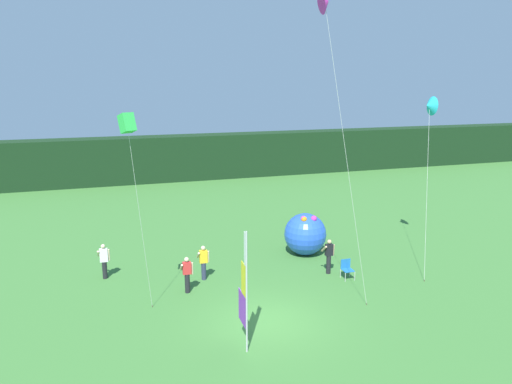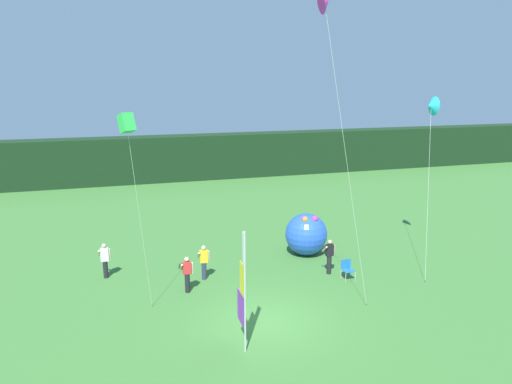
# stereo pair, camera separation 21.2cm
# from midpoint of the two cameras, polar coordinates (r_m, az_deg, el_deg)

# --- Properties ---
(ground_plane) EXTENTS (120.00, 120.00, 0.00)m
(ground_plane) POSITION_cam_midpoint_polar(r_m,az_deg,el_deg) (18.90, 1.64, -15.20)
(ground_plane) COLOR #3D7533
(distant_treeline) EXTENTS (80.00, 2.40, 4.02)m
(distant_treeline) POSITION_cam_midpoint_polar(r_m,az_deg,el_deg) (43.98, -9.59, 4.01)
(distant_treeline) COLOR black
(distant_treeline) RESTS_ON ground
(banner_flag) EXTENTS (0.06, 1.03, 4.29)m
(banner_flag) POSITION_cam_midpoint_polar(r_m,az_deg,el_deg) (16.41, -1.21, -11.82)
(banner_flag) COLOR #B7B7BC
(banner_flag) RESTS_ON ground
(person_near_banner) EXTENTS (0.55, 0.48, 1.68)m
(person_near_banner) POSITION_cam_midpoint_polar(r_m,az_deg,el_deg) (23.03, 8.99, -7.50)
(person_near_banner) COLOR black
(person_near_banner) RESTS_ON ground
(person_mid_field) EXTENTS (0.55, 0.48, 1.67)m
(person_mid_field) POSITION_cam_midpoint_polar(r_m,az_deg,el_deg) (23.35, -17.29, -7.69)
(person_mid_field) COLOR black
(person_mid_field) RESTS_ON ground
(person_far_left) EXTENTS (0.55, 0.48, 1.62)m
(person_far_left) POSITION_cam_midpoint_polar(r_m,az_deg,el_deg) (21.08, -7.91, -9.58)
(person_far_left) COLOR black
(person_far_left) RESTS_ON ground
(person_far_right) EXTENTS (0.55, 0.48, 1.63)m
(person_far_right) POSITION_cam_midpoint_polar(r_m,az_deg,el_deg) (22.27, -5.95, -8.22)
(person_far_right) COLOR #2D334C
(person_far_right) RESTS_ON ground
(inflatable_balloon) EXTENTS (2.20, 2.20, 2.23)m
(inflatable_balloon) POSITION_cam_midpoint_polar(r_m,az_deg,el_deg) (25.25, 6.23, -5.01)
(inflatable_balloon) COLOR blue
(inflatable_balloon) RESTS_ON ground
(folding_chair) EXTENTS (0.51, 0.51, 0.89)m
(folding_chair) POSITION_cam_midpoint_polar(r_m,az_deg,el_deg) (22.77, 11.07, -8.88)
(folding_chair) COLOR #BCBCC1
(folding_chair) RESTS_ON ground
(kite_green_box_0) EXTENTS (0.92, 1.51, 7.91)m
(kite_green_box_0) POSITION_cam_midpoint_polar(r_m,az_deg,el_deg) (17.25, -14.79, 7.82)
(kite_green_box_0) COLOR brown
(kite_green_box_0) RESTS_ON ground
(kite_cyan_delta_1) EXTENTS (2.11, 3.65, 8.20)m
(kite_cyan_delta_1) POSITION_cam_midpoint_polar(r_m,az_deg,el_deg) (25.37, 20.35, 9.54)
(kite_cyan_delta_1) COLOR brown
(kite_cyan_delta_1) RESTS_ON ground
(kite_magenta_delta_2) EXTENTS (2.18, 1.30, 12.12)m
(kite_magenta_delta_2) POSITION_cam_midpoint_polar(r_m,az_deg,el_deg) (18.61, 8.56, 21.25)
(kite_magenta_delta_2) COLOR brown
(kite_magenta_delta_2) RESTS_ON ground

